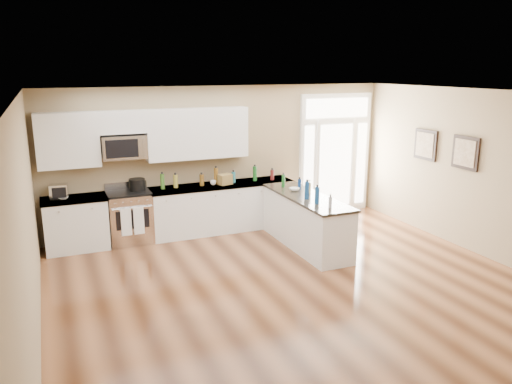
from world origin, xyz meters
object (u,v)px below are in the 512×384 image
stockpot (137,184)px  peninsula_cabinet (306,223)px  kitchen_range (130,217)px  toaster_oven (59,191)px

stockpot → peninsula_cabinet: bearing=-29.6°
kitchen_range → stockpot: size_ratio=3.64×
peninsula_cabinet → stockpot: (-2.69, 1.53, 0.63)m
peninsula_cabinet → toaster_oven: toaster_oven is taller
peninsula_cabinet → toaster_oven: bearing=159.6°
stockpot → toaster_oven: size_ratio=1.02×
peninsula_cabinet → kitchen_range: size_ratio=2.15×
kitchen_range → stockpot: bearing=23.8°
kitchen_range → toaster_oven: 1.30m
stockpot → toaster_oven: (-1.34, -0.03, 0.00)m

